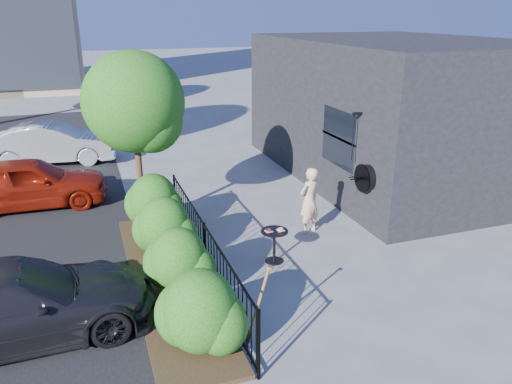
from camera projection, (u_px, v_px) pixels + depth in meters
name	position (u px, v px, depth m)	size (l,w,h in m)	color
ground	(279.00, 263.00, 9.96)	(120.00, 120.00, 0.00)	gray
shop_building	(394.00, 108.00, 14.97)	(6.22, 9.00, 4.00)	black
fence	(205.00, 249.00, 9.30)	(0.05, 6.05, 1.10)	black
planting_bed	(169.00, 280.00, 9.26)	(1.30, 6.00, 0.08)	#382616
shrubs	(171.00, 245.00, 9.16)	(1.10, 5.60, 1.24)	#175112
patio_tree	(138.00, 108.00, 10.76)	(2.20, 2.20, 3.94)	#3F2B19
cafe_table	(274.00, 240.00, 9.86)	(0.54, 0.54, 0.73)	black
woman	(309.00, 201.00, 11.11)	(0.56, 0.37, 1.53)	beige
shovel	(257.00, 310.00, 7.41)	(0.44, 0.17, 1.29)	brown
car_red	(28.00, 183.00, 12.62)	(1.53, 3.80, 1.29)	#9E1D0D
car_silver	(53.00, 143.00, 16.32)	(1.40, 4.01, 1.32)	#B2B2B7
car_darkgrey	(11.00, 304.00, 7.46)	(1.73, 4.26, 1.24)	black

